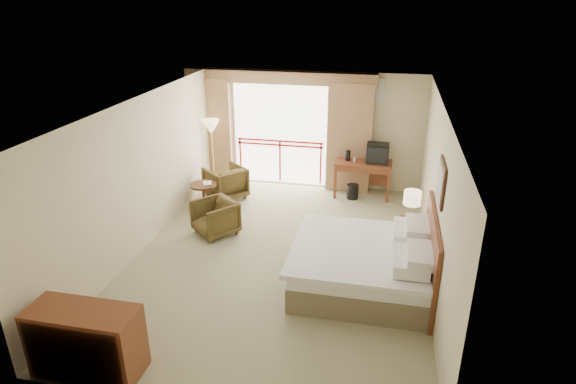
% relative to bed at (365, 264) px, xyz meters
% --- Properties ---
extents(floor, '(7.00, 7.00, 0.00)m').
position_rel_bed_xyz_m(floor, '(-1.50, 0.60, -0.38)').
color(floor, gray).
rests_on(floor, ground).
extents(ceiling, '(7.00, 7.00, 0.00)m').
position_rel_bed_xyz_m(ceiling, '(-1.50, 0.60, 2.32)').
color(ceiling, white).
rests_on(ceiling, wall_back).
extents(wall_back, '(5.00, 0.00, 5.00)m').
position_rel_bed_xyz_m(wall_back, '(-1.50, 4.10, 0.97)').
color(wall_back, beige).
rests_on(wall_back, ground).
extents(wall_front, '(5.00, 0.00, 5.00)m').
position_rel_bed_xyz_m(wall_front, '(-1.50, -2.90, 0.97)').
color(wall_front, beige).
rests_on(wall_front, ground).
extents(wall_left, '(0.00, 7.00, 7.00)m').
position_rel_bed_xyz_m(wall_left, '(-4.00, 0.60, 0.97)').
color(wall_left, beige).
rests_on(wall_left, ground).
extents(wall_right, '(0.00, 7.00, 7.00)m').
position_rel_bed_xyz_m(wall_right, '(1.00, 0.60, 0.97)').
color(wall_right, beige).
rests_on(wall_right, ground).
extents(balcony_door, '(2.40, 0.00, 2.40)m').
position_rel_bed_xyz_m(balcony_door, '(-2.30, 4.08, 0.82)').
color(balcony_door, white).
rests_on(balcony_door, wall_back).
extents(balcony_railing, '(2.09, 0.03, 1.02)m').
position_rel_bed_xyz_m(balcony_railing, '(-2.30, 4.06, 0.44)').
color(balcony_railing, '#B41B0F').
rests_on(balcony_railing, wall_back).
extents(curtain_left, '(1.00, 0.26, 2.50)m').
position_rel_bed_xyz_m(curtain_left, '(-3.95, 3.95, 0.87)').
color(curtain_left, '#8D6444').
rests_on(curtain_left, wall_back).
extents(curtain_right, '(1.00, 0.26, 2.50)m').
position_rel_bed_xyz_m(curtain_right, '(-0.65, 3.95, 0.87)').
color(curtain_right, '#8D6444').
rests_on(curtain_right, wall_back).
extents(valance, '(4.40, 0.22, 0.28)m').
position_rel_bed_xyz_m(valance, '(-2.30, 3.98, 2.17)').
color(valance, '#8D6444').
rests_on(valance, wall_back).
extents(hvac_vent, '(0.50, 0.04, 0.50)m').
position_rel_bed_xyz_m(hvac_vent, '(-0.20, 4.07, 1.97)').
color(hvac_vent, silver).
rests_on(hvac_vent, wall_back).
extents(bed, '(2.13, 2.06, 0.97)m').
position_rel_bed_xyz_m(bed, '(0.00, 0.00, 0.00)').
color(bed, brown).
rests_on(bed, floor).
extents(headboard, '(0.06, 2.10, 1.30)m').
position_rel_bed_xyz_m(headboard, '(0.96, 0.00, 0.27)').
color(headboard, '#5C2613').
rests_on(headboard, wall_right).
extents(framed_art, '(0.04, 0.72, 0.60)m').
position_rel_bed_xyz_m(framed_art, '(0.97, 0.00, 1.47)').
color(framed_art, black).
rests_on(framed_art, wall_right).
extents(nightstand, '(0.41, 0.48, 0.55)m').
position_rel_bed_xyz_m(nightstand, '(0.70, 1.36, -0.10)').
color(nightstand, '#5C2613').
rests_on(nightstand, floor).
extents(table_lamp, '(0.31, 0.31, 0.54)m').
position_rel_bed_xyz_m(table_lamp, '(0.70, 1.41, 0.59)').
color(table_lamp, tan).
rests_on(table_lamp, nightstand).
extents(phone, '(0.20, 0.16, 0.09)m').
position_rel_bed_xyz_m(phone, '(0.65, 1.21, 0.22)').
color(phone, black).
rests_on(phone, nightstand).
extents(desk, '(1.27, 0.61, 0.83)m').
position_rel_bed_xyz_m(desk, '(-0.29, 3.69, 0.27)').
color(desk, '#5C2613').
rests_on(desk, floor).
extents(tv, '(0.48, 0.38, 0.44)m').
position_rel_bed_xyz_m(tv, '(0.01, 3.63, 0.66)').
color(tv, black).
rests_on(tv, desk).
extents(coffee_maker, '(0.14, 0.14, 0.23)m').
position_rel_bed_xyz_m(coffee_maker, '(-0.64, 3.64, 0.56)').
color(coffee_maker, black).
rests_on(coffee_maker, desk).
extents(cup, '(0.07, 0.07, 0.09)m').
position_rel_bed_xyz_m(cup, '(-0.49, 3.59, 0.49)').
color(cup, white).
rests_on(cup, desk).
extents(wastebasket, '(0.32, 0.32, 0.33)m').
position_rel_bed_xyz_m(wastebasket, '(-0.48, 3.44, -0.21)').
color(wastebasket, black).
rests_on(wastebasket, floor).
extents(armchair_far, '(1.12, 1.12, 0.73)m').
position_rel_bed_xyz_m(armchair_far, '(-3.29, 2.89, -0.38)').
color(armchair_far, '#403217').
rests_on(armchair_far, floor).
extents(armchair_near, '(1.02, 1.03, 0.67)m').
position_rel_bed_xyz_m(armchair_near, '(-2.92, 1.20, -0.38)').
color(armchair_near, '#403217').
rests_on(armchair_near, floor).
extents(side_table, '(0.56, 0.56, 0.61)m').
position_rel_bed_xyz_m(side_table, '(-3.50, 2.13, 0.04)').
color(side_table, black).
rests_on(side_table, floor).
extents(book, '(0.24, 0.28, 0.02)m').
position_rel_bed_xyz_m(book, '(-3.50, 2.13, 0.23)').
color(book, white).
rests_on(book, side_table).
extents(floor_lamp, '(0.41, 0.41, 1.62)m').
position_rel_bed_xyz_m(floor_lamp, '(-3.80, 3.53, 1.02)').
color(floor_lamp, tan).
rests_on(floor_lamp, floor).
extents(dresser, '(1.33, 0.56, 0.88)m').
position_rel_bed_xyz_m(dresser, '(-3.19, -2.58, 0.07)').
color(dresser, '#5C2613').
rests_on(dresser, floor).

